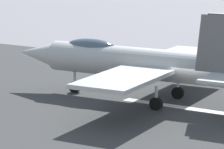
{
  "coord_description": "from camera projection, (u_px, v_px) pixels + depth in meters",
  "views": [
    {
      "loc": [
        -16.48,
        35.24,
        9.89
      ],
      "look_at": [
        3.78,
        3.03,
        2.2
      ],
      "focal_mm": 109.3,
      "sensor_mm": 36.0,
      "label": 1
    }
  ],
  "objects": [
    {
      "name": "runway_strip",
      "position": [
        195.0,
        109.0,
        39.78
      ],
      "size": [
        240.0,
        26.0,
        0.02
      ],
      "color": "#393A3A",
      "rests_on": "ground"
    },
    {
      "name": "ground_plane",
      "position": [
        194.0,
        109.0,
        39.8
      ],
      "size": [
        400.0,
        400.0,
        0.0
      ],
      "primitive_type": "plane",
      "color": "gray"
    },
    {
      "name": "fighter_jet",
      "position": [
        141.0,
        62.0,
        41.41
      ],
      "size": [
        16.76,
        14.88,
        5.62
      ],
      "color": "#A7ABA9",
      "rests_on": "ground"
    }
  ]
}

